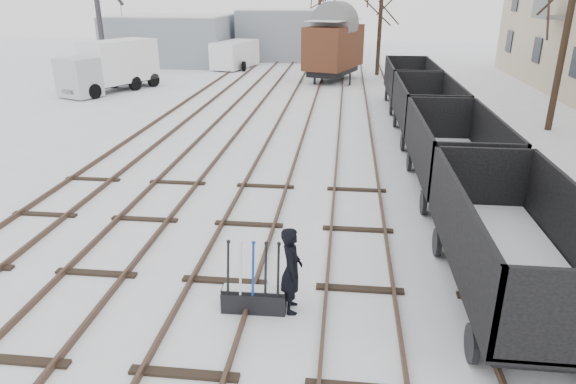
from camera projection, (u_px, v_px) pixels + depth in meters
name	position (u px, v px, depth m)	size (l,w,h in m)	color
ground	(224.00, 282.00, 11.45)	(120.00, 120.00, 0.00)	white
tracks	(290.00, 128.00, 24.07)	(13.90, 52.00, 0.16)	black
shed_left	(172.00, 39.00, 45.35)	(10.00, 8.00, 4.10)	gray
shed_right	(278.00, 34.00, 48.03)	(7.00, 6.00, 4.50)	gray
ground_frame	(254.00, 298.00, 10.36)	(1.31, 0.45, 1.49)	black
worker	(291.00, 270.00, 10.15)	(0.67, 0.44, 1.83)	black
freight_wagon_a	(511.00, 262.00, 10.37)	(2.42, 6.06, 2.48)	black
freight_wagon_b	(453.00, 164.00, 16.29)	(2.42, 6.06, 2.48)	black
freight_wagon_c	(425.00, 117.00, 22.21)	(2.42, 6.06, 2.48)	black
freight_wagon_d	(410.00, 91.00, 28.13)	(2.42, 6.06, 2.48)	black
box_van_wagon	(334.00, 46.00, 36.17)	(4.55, 6.14, 4.20)	black
lorry	(111.00, 66.00, 32.52)	(4.03, 7.18, 3.12)	black
panel_van	(235.00, 54.00, 42.52)	(3.37, 5.36, 2.19)	white
crane	(104.00, 44.00, 39.94)	(1.77, 4.86, 8.28)	#2F2E34
tree_near	(563.00, 49.00, 22.65)	(0.30, 0.30, 7.31)	black
tree_far_left	(319.00, 24.00, 49.18)	(0.30, 0.30, 6.21)	black
tree_far_right	(380.00, 31.00, 38.39)	(0.30, 0.30, 6.48)	black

